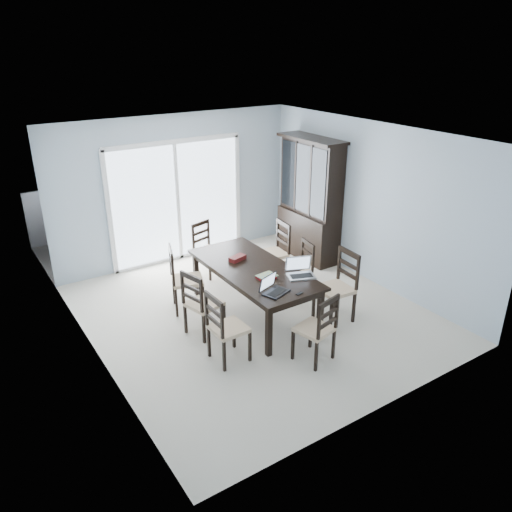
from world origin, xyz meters
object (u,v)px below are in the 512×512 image
object	(u,v)px
chair_right_mid	(302,263)
chair_left_near	(222,321)
laptop_silver	(301,273)
cell_phone	(299,294)
chair_right_far	(277,245)
laptop_dark	(276,289)
china_hutch	(310,201)
chair_end_near	(321,323)
chair_left_far	(180,272)
hot_tub	(123,223)
game_box	(237,258)
chair_right_near	(341,278)
chair_end_far	(205,243)
dining_table	(253,272)
chair_left_mid	(198,297)

from	to	relation	value
chair_right_mid	chair_left_near	bearing A→B (deg)	125.41
laptop_silver	cell_phone	distance (m)	0.51
chair_right_far	laptop_dark	bearing A→B (deg)	150.94
china_hutch	laptop_dark	bearing A→B (deg)	-136.90
chair_end_near	laptop_dark	world-z (taller)	chair_end_near
chair_right_far	chair_left_far	bearing A→B (deg)	99.43
chair_left_far	laptop_dark	xyz separation A→B (m)	(0.64, -1.51, 0.19)
chair_left_far	hot_tub	xyz separation A→B (m)	(0.18, 3.01, -0.18)
game_box	chair_right_far	bearing A→B (deg)	22.68
chair_right_near	chair_end_far	xyz separation A→B (m)	(-0.88, 2.41, -0.07)
chair_end_near	china_hutch	bearing A→B (deg)	40.16
dining_table	chair_left_far	distance (m)	1.08
chair_right_far	hot_tub	distance (m)	3.35
chair_left_mid	chair_right_mid	xyz separation A→B (m)	(1.89, 0.19, -0.04)
chair_end_far	hot_tub	world-z (taller)	chair_end_far
chair_left_mid	chair_end_far	xyz separation A→B (m)	(1.02, 1.72, -0.02)
chair_left_far	laptop_silver	xyz separation A→B (m)	(1.21, -1.30, 0.20)
chair_right_mid	laptop_dark	xyz separation A→B (m)	(-1.14, -0.91, 0.26)
cell_phone	chair_left_far	bearing A→B (deg)	103.52
chair_end_near	chair_end_far	distance (m)	3.09
chair_left_mid	chair_right_mid	world-z (taller)	chair_left_mid
chair_right_near	chair_right_mid	bearing A→B (deg)	4.55
chair_left_far	chair_right_near	bearing A→B (deg)	70.10
laptop_dark	laptop_silver	size ratio (longest dim) A/B	0.89
china_hutch	game_box	distance (m)	2.29
chair_left_mid	laptop_silver	bearing A→B (deg)	53.96
china_hutch	laptop_dark	xyz separation A→B (m)	(-2.21, -2.06, -0.27)
chair_end_far	cell_phone	bearing A→B (deg)	72.43
china_hutch	chair_left_near	bearing A→B (deg)	-145.73
laptop_silver	hot_tub	size ratio (longest dim) A/B	0.25
chair_end_near	cell_phone	distance (m)	0.50
chair_end_far	hot_tub	xyz separation A→B (m)	(-0.73, 2.07, -0.12)
chair_left_near	chair_right_far	size ratio (longest dim) A/B	0.95
chair_end_near	laptop_silver	distance (m)	0.95
laptop_dark	cell_phone	xyz separation A→B (m)	(0.23, -0.19, -0.05)
chair_left_near	chair_left_far	world-z (taller)	chair_left_far
chair_end_near	chair_end_far	size ratio (longest dim) A/B	1.02
dining_table	china_hutch	world-z (taller)	china_hutch
chair_end_far	laptop_silver	distance (m)	2.28
laptop_silver	game_box	world-z (taller)	laptop_silver
china_hutch	chair_right_far	size ratio (longest dim) A/B	1.90
chair_right_far	chair_end_far	bearing A→B (deg)	52.51
chair_left_near	cell_phone	distance (m)	1.06
chair_left_near	laptop_dark	xyz separation A→B (m)	(0.79, -0.02, 0.22)
chair_end_far	laptop_silver	bearing A→B (deg)	80.66
chair_left_far	chair_end_near	bearing A→B (deg)	40.98
chair_right_far	game_box	xyz separation A→B (m)	(-1.03, -0.43, 0.17)
chair_left_mid	chair_left_near	bearing A→B (deg)	-17.64
dining_table	hot_tub	xyz separation A→B (m)	(-0.64, 3.70, -0.23)
chair_right_near	hot_tub	world-z (taller)	chair_right_near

